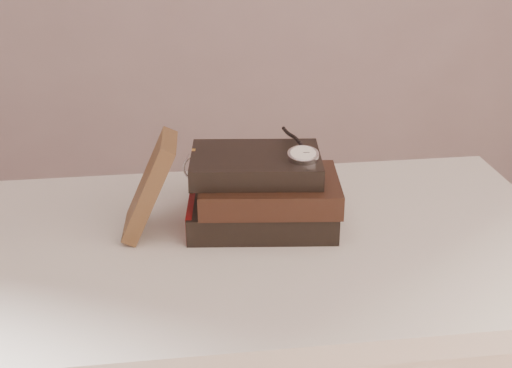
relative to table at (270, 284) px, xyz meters
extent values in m
cube|color=beige|center=(0.00, 0.00, 0.07)|extent=(1.00, 0.60, 0.04)
cube|color=white|center=(0.00, 0.00, 0.01)|extent=(0.88, 0.49, 0.08)
cylinder|color=white|center=(-0.45, 0.25, -0.30)|extent=(0.05, 0.05, 0.71)
cylinder|color=white|center=(0.45, 0.25, -0.30)|extent=(0.05, 0.05, 0.71)
cube|color=black|center=(-0.01, 0.05, 0.12)|extent=(0.27, 0.20, 0.05)
cube|color=#F0DFC4|center=(0.00, 0.05, 0.12)|extent=(0.26, 0.18, 0.04)
cube|color=gold|center=(-0.13, 0.09, 0.12)|extent=(0.01, 0.01, 0.05)
cube|color=maroon|center=(-0.13, 0.07, 0.12)|extent=(0.03, 0.16, 0.05)
cube|color=black|center=(0.00, 0.04, 0.16)|extent=(0.25, 0.19, 0.04)
cube|color=#F0DFC4|center=(0.01, 0.04, 0.16)|extent=(0.24, 0.17, 0.03)
cube|color=gold|center=(-0.11, 0.08, 0.16)|extent=(0.01, 0.01, 0.04)
cube|color=black|center=(-0.02, 0.06, 0.20)|extent=(0.23, 0.17, 0.04)
cube|color=#F0DFC4|center=(-0.01, 0.06, 0.20)|extent=(0.23, 0.16, 0.03)
cube|color=gold|center=(-0.12, 0.10, 0.20)|extent=(0.01, 0.01, 0.04)
cube|color=#3D2817|center=(-0.20, 0.04, 0.18)|extent=(0.10, 0.11, 0.17)
cylinder|color=silver|center=(0.06, 0.03, 0.22)|extent=(0.06, 0.06, 0.02)
cylinder|color=white|center=(0.06, 0.03, 0.23)|extent=(0.05, 0.05, 0.01)
torus|color=silver|center=(0.06, 0.03, 0.23)|extent=(0.05, 0.05, 0.01)
cylinder|color=silver|center=(0.06, 0.06, 0.22)|extent=(0.01, 0.01, 0.01)
cube|color=black|center=(0.06, 0.03, 0.23)|extent=(0.00, 0.01, 0.00)
cube|color=black|center=(0.06, 0.03, 0.23)|extent=(0.01, 0.00, 0.00)
sphere|color=black|center=(0.06, 0.07, 0.23)|extent=(0.01, 0.01, 0.01)
sphere|color=black|center=(0.06, 0.07, 0.23)|extent=(0.01, 0.01, 0.01)
sphere|color=black|center=(0.06, 0.08, 0.23)|extent=(0.01, 0.01, 0.01)
sphere|color=black|center=(0.06, 0.09, 0.23)|extent=(0.01, 0.01, 0.01)
sphere|color=black|center=(0.05, 0.10, 0.23)|extent=(0.01, 0.01, 0.01)
sphere|color=black|center=(0.05, 0.11, 0.23)|extent=(0.01, 0.01, 0.01)
sphere|color=black|center=(0.05, 0.12, 0.23)|extent=(0.01, 0.01, 0.01)
sphere|color=black|center=(0.05, 0.13, 0.23)|extent=(0.01, 0.01, 0.01)
sphere|color=black|center=(0.05, 0.13, 0.23)|extent=(0.01, 0.01, 0.01)
sphere|color=black|center=(0.05, 0.14, 0.23)|extent=(0.01, 0.01, 0.01)
sphere|color=black|center=(0.05, 0.15, 0.23)|extent=(0.01, 0.01, 0.01)
torus|color=silver|center=(-0.11, 0.14, 0.16)|extent=(0.05, 0.02, 0.05)
torus|color=silver|center=(-0.06, 0.14, 0.16)|extent=(0.05, 0.02, 0.05)
cylinder|color=silver|center=(-0.09, 0.14, 0.17)|extent=(0.01, 0.00, 0.00)
cylinder|color=silver|center=(-0.13, 0.20, 0.16)|extent=(0.02, 0.11, 0.03)
cylinder|color=silver|center=(-0.03, 0.19, 0.16)|extent=(0.02, 0.11, 0.03)
camera|label=1|loc=(-0.16, -1.02, 0.65)|focal=49.09mm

